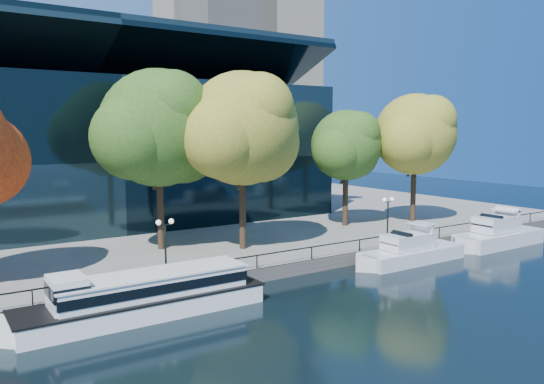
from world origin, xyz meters
TOP-DOWN VIEW (x-y plane):
  - ground at (0.00, 0.00)m, footprint 160.00×160.00m
  - promenade at (0.00, 36.38)m, footprint 90.00×67.08m
  - railing at (0.00, 3.25)m, footprint 88.20×0.08m
  - convention_building at (-4.00, 31.79)m, footprint 50.00×24.57m
  - office_tower at (28.00, 55.00)m, footprint 22.50×22.50m
  - tour_boat at (-9.64, 0.97)m, footprint 15.99×3.57m
  - cruiser_near at (13.38, 1.01)m, footprint 11.05×2.85m
  - cruiser_far at (25.10, 0.77)m, footprint 11.26×3.12m
  - tree_2 at (-3.14, 13.05)m, footprint 12.08×9.91m
  - tree_3 at (2.65, 9.36)m, footprint 11.75×9.64m
  - tree_4 at (17.11, 12.90)m, footprint 9.13×7.48m
  - tree_5 at (24.54, 10.30)m, footprint 10.83×8.88m
  - lamp_1 at (-6.45, 4.50)m, footprint 1.26×0.36m
  - lamp_2 at (14.49, 4.50)m, footprint 1.26×0.36m

SIDE VIEW (x-z plane):
  - ground at x=0.00m, z-range 0.00..0.00m
  - promenade at x=0.00m, z-range 0.00..1.00m
  - cruiser_near at x=13.38m, z-range -0.61..2.59m
  - cruiser_far at x=25.10m, z-range -0.67..3.01m
  - tour_boat at x=-9.64m, z-range -0.23..2.81m
  - railing at x=0.00m, z-range 1.44..2.43m
  - lamp_1 at x=-6.45m, z-range 1.97..6.00m
  - lamp_2 at x=14.49m, z-range 1.97..6.00m
  - convention_building at x=-4.00m, z-range -2.21..19.22m
  - tree_4 at x=17.11m, z-range 3.21..15.26m
  - tree_5 at x=24.54m, z-range 3.39..17.22m
  - tree_3 at x=2.65m, z-range 3.48..18.25m
  - tree_2 at x=-3.14m, z-range 3.43..18.36m
  - office_tower at x=28.00m, z-range 0.07..65.97m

